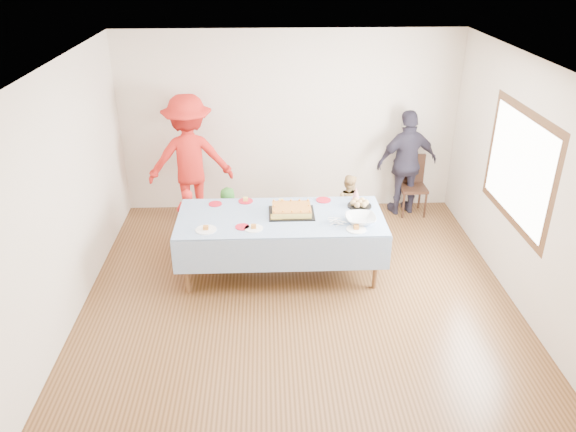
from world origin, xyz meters
The scene contains 22 objects.
ground centered at (0.00, 0.00, 0.00)m, with size 5.00×5.00×0.00m, color #4B2E15.
room_walls centered at (0.05, 0.00, 1.77)m, with size 5.04×5.04×2.72m.
party_table centered at (-0.19, 0.53, 0.72)m, with size 2.50×1.10×0.78m.
birthday_cake centered at (-0.06, 0.59, 0.83)m, with size 0.55×0.43×0.10m.
rolls_tray centered at (0.81, 0.77, 0.82)m, with size 0.30×0.30×0.09m.
punch_bowl centered at (0.75, 0.32, 0.82)m, with size 0.36×0.36×0.09m, color silver.
party_hat centered at (0.79, 0.98, 0.87)m, with size 0.10×0.10×0.18m, color silver.
fork_pile centered at (0.46, 0.32, 0.81)m, with size 0.24×0.18×0.07m, color white, non-canonical shape.
plate_red_far_a centered at (-1.01, 0.91, 0.79)m, with size 0.17×0.17×0.01m, color red.
plate_red_far_b centered at (-0.63, 0.98, 0.79)m, with size 0.19×0.19×0.01m, color red.
plate_red_far_c centered at (-0.17, 0.90, 0.79)m, with size 0.16×0.16×0.01m, color red.
plate_red_far_d centered at (0.37, 0.97, 0.79)m, with size 0.19×0.19×0.01m, color red.
plate_red_near centered at (-0.65, 0.26, 0.79)m, with size 0.17×0.17×0.01m, color red.
plate_white_left centered at (-1.06, 0.20, 0.79)m, with size 0.24×0.24×0.01m, color white.
plate_white_mid centered at (-0.51, 0.21, 0.79)m, with size 0.22×0.22×0.01m, color white.
plate_white_right centered at (0.67, 0.14, 0.79)m, with size 0.23×0.23×0.01m, color white.
dining_chair centered at (1.86, 2.22, 0.50)m, with size 0.39×0.39×0.90m.
toddler_left centered at (-1.40, 1.21, 0.43)m, with size 0.31×0.21×0.86m, color red.
toddler_mid centered at (-0.87, 1.27, 0.42)m, with size 0.41×0.27×0.84m, color #2E7025.
toddler_right centered at (0.79, 1.60, 0.43)m, with size 0.42×0.33×0.87m, color tan.
adult_left centered at (-1.45, 2.09, 0.95)m, with size 1.22×0.70×1.89m, color red.
adult_right centered at (1.74, 2.20, 0.80)m, with size 0.94×0.39×1.61m, color #2C2837.
Camera 1 is at (-0.35, -5.56, 3.80)m, focal length 35.00 mm.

